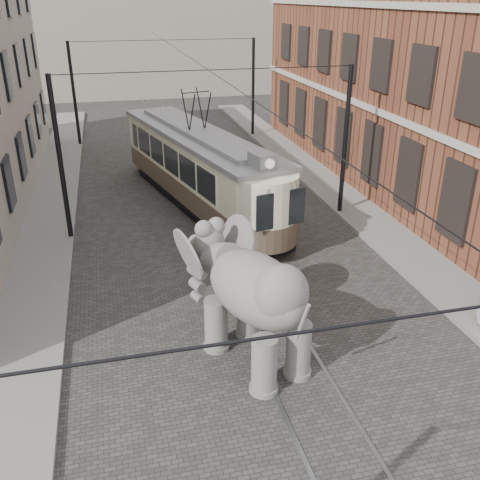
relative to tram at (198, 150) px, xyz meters
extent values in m
plane|color=#3E3B39|center=(0.30, -8.48, -2.42)|extent=(120.00, 120.00, 0.00)
cube|color=slate|center=(6.30, -8.48, -2.35)|extent=(2.00, 60.00, 0.15)
cube|color=slate|center=(-6.20, -8.48, -2.35)|extent=(2.00, 60.00, 0.15)
cube|color=brown|center=(11.30, 0.52, 3.58)|extent=(8.00, 26.00, 12.00)
cube|color=#9F9584|center=(0.30, 31.52, 4.58)|extent=(28.00, 10.00, 14.00)
camera|label=1|loc=(-3.52, -21.79, 5.94)|focal=40.23mm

